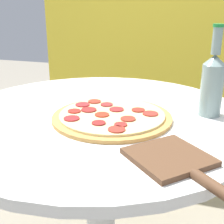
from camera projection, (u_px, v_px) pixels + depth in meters
table at (100, 170)px, 0.97m from camera, size 0.88×0.88×0.72m
fence_panel at (157, 52)px, 1.77m from camera, size 1.37×0.04×1.50m
pizza at (112, 116)px, 0.86m from camera, size 0.33×0.33×0.02m
beer_bottle at (212, 82)px, 0.86m from camera, size 0.06×0.06×0.25m
pizza_paddle at (180, 164)px, 0.61m from camera, size 0.28×0.27×0.02m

